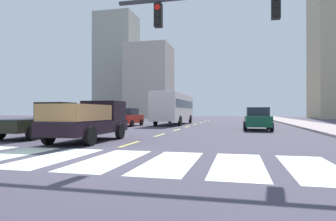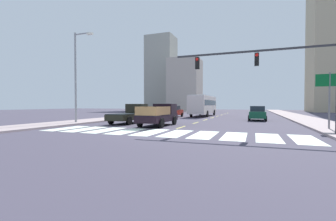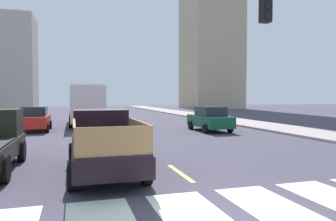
{
  "view_description": "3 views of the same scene",
  "coord_description": "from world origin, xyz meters",
  "px_view_note": "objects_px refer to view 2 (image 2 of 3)",
  "views": [
    {
      "loc": [
        4.57,
        -7.96,
        1.42
      ],
      "look_at": [
        -1.19,
        16.08,
        1.5
      ],
      "focal_mm": 31.31,
      "sensor_mm": 36.0,
      "label": 1
    },
    {
      "loc": [
        5.65,
        -14.04,
        1.87
      ],
      "look_at": [
        -2.73,
        8.13,
        1.27
      ],
      "focal_mm": 24.46,
      "sensor_mm": 36.0,
      "label": 2
    },
    {
      "loc": [
        -3.23,
        -5.52,
        2.42
      ],
      "look_at": [
        0.94,
        8.51,
        1.79
      ],
      "focal_mm": 34.19,
      "sensor_mm": 36.0,
      "label": 3
    }
  ],
  "objects_px": {
    "sedan_far": "(257,113)",
    "direction_sign_green": "(329,89)",
    "pickup_stakebed": "(160,115)",
    "traffic_signal_gantry": "(277,68)",
    "pickup_dark": "(131,114)",
    "sedan_mid": "(174,111)",
    "streetlight_left": "(77,73)",
    "city_bus": "(203,104)"
  },
  "relations": [
    {
      "from": "pickup_stakebed",
      "to": "sedan_mid",
      "type": "height_order",
      "value": "pickup_stakebed"
    },
    {
      "from": "sedan_mid",
      "to": "streetlight_left",
      "type": "distance_m",
      "value": 16.04
    },
    {
      "from": "sedan_far",
      "to": "sedan_mid",
      "type": "height_order",
      "value": "same"
    },
    {
      "from": "city_bus",
      "to": "sedan_far",
      "type": "xyz_separation_m",
      "value": [
        8.18,
        -7.88,
        -1.09
      ]
    },
    {
      "from": "sedan_mid",
      "to": "streetlight_left",
      "type": "xyz_separation_m",
      "value": [
        -5.03,
        -14.66,
        4.11
      ]
    },
    {
      "from": "sedan_far",
      "to": "traffic_signal_gantry",
      "type": "distance_m",
      "value": 13.51
    },
    {
      "from": "pickup_stakebed",
      "to": "sedan_far",
      "type": "height_order",
      "value": "pickup_stakebed"
    },
    {
      "from": "pickup_dark",
      "to": "traffic_signal_gantry",
      "type": "xyz_separation_m",
      "value": [
        13.05,
        -4.21,
        3.32
      ]
    },
    {
      "from": "sedan_far",
      "to": "sedan_mid",
      "type": "relative_size",
      "value": 1.0
    },
    {
      "from": "pickup_dark",
      "to": "streetlight_left",
      "type": "distance_m",
      "value": 6.68
    },
    {
      "from": "sedan_far",
      "to": "sedan_mid",
      "type": "distance_m",
      "value": 12.32
    },
    {
      "from": "pickup_stakebed",
      "to": "traffic_signal_gantry",
      "type": "distance_m",
      "value": 10.26
    },
    {
      "from": "pickup_stakebed",
      "to": "streetlight_left",
      "type": "bearing_deg",
      "value": -174.34
    },
    {
      "from": "sedan_mid",
      "to": "city_bus",
      "type": "bearing_deg",
      "value": 50.71
    },
    {
      "from": "pickup_stakebed",
      "to": "direction_sign_green",
      "type": "bearing_deg",
      "value": 1.82
    },
    {
      "from": "pickup_stakebed",
      "to": "direction_sign_green",
      "type": "relative_size",
      "value": 1.24
    },
    {
      "from": "pickup_stakebed",
      "to": "direction_sign_green",
      "type": "height_order",
      "value": "direction_sign_green"
    },
    {
      "from": "sedan_mid",
      "to": "direction_sign_green",
      "type": "height_order",
      "value": "direction_sign_green"
    },
    {
      "from": "pickup_dark",
      "to": "direction_sign_green",
      "type": "bearing_deg",
      "value": -1.34
    },
    {
      "from": "pickup_dark",
      "to": "traffic_signal_gantry",
      "type": "bearing_deg",
      "value": -16.5
    },
    {
      "from": "direction_sign_green",
      "to": "traffic_signal_gantry",
      "type": "bearing_deg",
      "value": -137.48
    },
    {
      "from": "pickup_dark",
      "to": "direction_sign_green",
      "type": "relative_size",
      "value": 1.24
    },
    {
      "from": "city_bus",
      "to": "traffic_signal_gantry",
      "type": "distance_m",
      "value": 22.95
    },
    {
      "from": "city_bus",
      "to": "direction_sign_green",
      "type": "relative_size",
      "value": 2.57
    },
    {
      "from": "pickup_stakebed",
      "to": "streetlight_left",
      "type": "height_order",
      "value": "streetlight_left"
    },
    {
      "from": "pickup_dark",
      "to": "sedan_far",
      "type": "distance_m",
      "value": 14.95
    },
    {
      "from": "pickup_stakebed",
      "to": "streetlight_left",
      "type": "distance_m",
      "value": 9.49
    },
    {
      "from": "pickup_dark",
      "to": "streetlight_left",
      "type": "height_order",
      "value": "streetlight_left"
    },
    {
      "from": "city_bus",
      "to": "sedan_mid",
      "type": "height_order",
      "value": "city_bus"
    },
    {
      "from": "sedan_mid",
      "to": "traffic_signal_gantry",
      "type": "distance_m",
      "value": 21.2
    },
    {
      "from": "sedan_mid",
      "to": "sedan_far",
      "type": "bearing_deg",
      "value": -16.11
    },
    {
      "from": "pickup_dark",
      "to": "streetlight_left",
      "type": "xyz_separation_m",
      "value": [
        -4.78,
        -2.32,
        4.05
      ]
    },
    {
      "from": "sedan_mid",
      "to": "streetlight_left",
      "type": "relative_size",
      "value": 0.49
    },
    {
      "from": "city_bus",
      "to": "traffic_signal_gantry",
      "type": "xyz_separation_m",
      "value": [
        9.17,
        -20.92,
        2.29
      ]
    },
    {
      "from": "pickup_dark",
      "to": "sedan_far",
      "type": "bearing_deg",
      "value": 37.6
    },
    {
      "from": "pickup_stakebed",
      "to": "city_bus",
      "type": "bearing_deg",
      "value": 88.95
    },
    {
      "from": "sedan_far",
      "to": "sedan_mid",
      "type": "xyz_separation_m",
      "value": [
        -11.81,
        3.52,
        0.0
      ]
    },
    {
      "from": "direction_sign_green",
      "to": "sedan_mid",
      "type": "bearing_deg",
      "value": 141.48
    },
    {
      "from": "sedan_far",
      "to": "direction_sign_green",
      "type": "height_order",
      "value": "direction_sign_green"
    },
    {
      "from": "pickup_stakebed",
      "to": "traffic_signal_gantry",
      "type": "relative_size",
      "value": 0.52
    },
    {
      "from": "pickup_stakebed",
      "to": "pickup_dark",
      "type": "bearing_deg",
      "value": 159.32
    },
    {
      "from": "pickup_dark",
      "to": "city_bus",
      "type": "relative_size",
      "value": 0.48
    }
  ]
}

